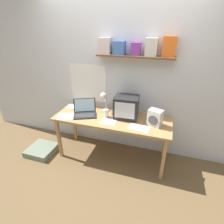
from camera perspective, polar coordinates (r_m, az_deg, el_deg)
ground_plane at (r=3.13m, az=0.00°, el=-14.06°), size 12.00×12.00×0.00m
back_wall at (r=2.84m, az=2.61°, el=11.84°), size 5.60×0.24×2.60m
corner_desk at (r=2.73m, az=0.00°, el=-3.09°), size 1.79×0.64×0.75m
crt_monitor at (r=2.65m, az=4.68°, el=1.62°), size 0.37×0.32×0.34m
laptop at (r=2.81m, az=-8.86°, el=0.39°), size 0.45×0.42×0.22m
desk_lamp at (r=2.79m, az=-2.68°, el=4.63°), size 0.12×0.16×0.33m
juice_glass at (r=2.69m, az=-1.90°, el=-0.57°), size 0.06×0.06×0.13m
space_heater at (r=2.52m, az=13.90°, el=-1.84°), size 0.22×0.19×0.24m
loose_paper_near_laptop at (r=3.14m, az=-12.20°, el=1.84°), size 0.27×0.21×0.00m
open_notebook at (r=2.47m, az=8.79°, el=-5.12°), size 0.31×0.20×0.00m
loose_paper_near_monitor at (r=2.83m, az=-14.85°, el=-1.32°), size 0.31×0.28×0.00m
printed_handout at (r=2.58m, az=-1.17°, el=-3.25°), size 0.23×0.18×0.00m
floor_cushion at (r=3.40m, az=-21.98°, el=-11.38°), size 0.45×0.45×0.10m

